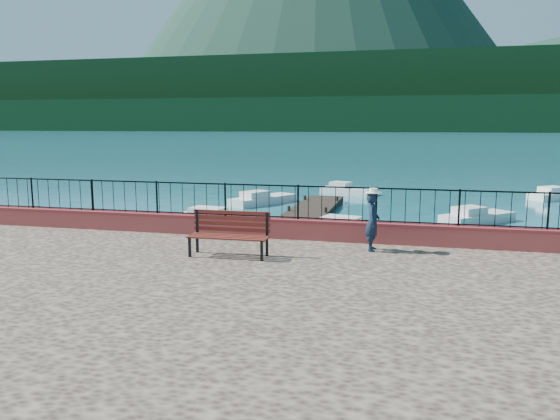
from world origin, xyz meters
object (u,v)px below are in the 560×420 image
at_px(boat_1, 356,227).
at_px(boat_2, 478,214).
at_px(person, 373,222).
at_px(boat_5, 559,192).
at_px(boat_3, 263,197).
at_px(park_bench, 229,243).
at_px(boat_4, 348,188).
at_px(boat_0, 221,217).

bearing_deg(boat_1, boat_2, 56.36).
distance_m(person, boat_1, 7.57).
relative_size(boat_1, boat_5, 1.07).
xyz_separation_m(boat_2, boat_3, (-11.10, 3.34, 0.00)).
relative_size(park_bench, boat_4, 0.60).
bearing_deg(boat_3, boat_5, -39.98).
distance_m(boat_1, boat_2, 6.83).
xyz_separation_m(boat_1, boat_2, (5.09, 4.56, 0.00)).
bearing_deg(boat_5, boat_3, 162.61).
distance_m(boat_0, boat_1, 6.17).
xyz_separation_m(boat_1, boat_5, (10.69, 13.95, 0.00)).
height_order(boat_0, boat_4, same).
relative_size(boat_2, boat_3, 0.88).
xyz_separation_m(boat_0, boat_4, (4.21, 12.08, 0.00)).
bearing_deg(boat_0, person, -40.76).
bearing_deg(person, boat_4, 9.31).
distance_m(park_bench, boat_5, 26.22).
bearing_deg(boat_4, boat_1, -61.78).
xyz_separation_m(park_bench, boat_1, (2.28, 8.81, -1.13)).
distance_m(boat_0, boat_2, 11.70).
distance_m(boat_1, boat_4, 13.29).
relative_size(person, boat_1, 0.37).
relative_size(boat_0, boat_4, 1.29).
bearing_deg(boat_4, boat_3, -108.12).
distance_m(boat_3, boat_4, 6.70).
bearing_deg(park_bench, person, 22.70).
relative_size(boat_2, boat_5, 0.96).
relative_size(park_bench, boat_2, 0.55).
distance_m(person, boat_5, 23.36).
bearing_deg(boat_4, boat_0, -89.08).
bearing_deg(park_bench, boat_3, 101.78).
distance_m(park_bench, boat_2, 15.30).
bearing_deg(boat_2, person, -152.40).
bearing_deg(boat_4, boat_2, -30.87).
bearing_deg(boat_3, boat_0, -150.46).
bearing_deg(boat_1, boat_4, 112.58).
distance_m(park_bench, boat_4, 21.99).
bearing_deg(boat_0, boat_2, 25.77).
bearing_deg(boat_4, boat_5, 23.79).
xyz_separation_m(boat_0, boat_1, (6.08, -1.08, 0.00)).
height_order(person, boat_3, person).
bearing_deg(person, boat_1, 9.91).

